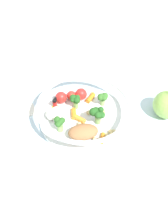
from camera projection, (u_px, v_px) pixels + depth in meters
name	position (u px, v px, depth m)	size (l,w,h in m)	color
ground_plane	(83.00, 115.00, 0.81)	(2.40, 2.40, 0.00)	silver
food_container	(82.00, 112.00, 0.78)	(0.23, 0.23, 0.06)	white
loose_apple	(167.00, 105.00, 0.79)	(0.07, 0.07, 0.08)	#8CB74C
folded_napkin	(6.00, 108.00, 0.82)	(0.14, 0.11, 0.01)	silver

